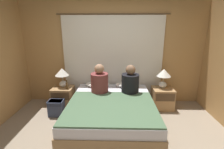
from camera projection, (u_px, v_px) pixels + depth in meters
ground_plane at (110, 147)px, 2.64m from camera, size 16.00×16.00×0.00m
wall_back at (113, 54)px, 4.02m from camera, size 4.51×0.06×2.50m
curtain_panel at (113, 61)px, 4.00m from camera, size 2.62×0.02×2.18m
bed at (112, 112)px, 3.26m from camera, size 1.67×1.94×0.49m
nightstand_left at (63, 97)px, 3.93m from camera, size 0.48×0.45×0.50m
nightstand_right at (162, 98)px, 3.86m from camera, size 0.48×0.45×0.50m
lamp_left at (62, 74)px, 3.83m from camera, size 0.33×0.33×0.46m
lamp_right at (164, 75)px, 3.77m from camera, size 0.33×0.33×0.46m
pillow_left at (97, 84)px, 3.93m from camera, size 0.58×0.30×0.12m
pillow_right at (128, 85)px, 3.91m from camera, size 0.58×0.30×0.12m
blanket_on_bed at (111, 107)px, 2.91m from camera, size 1.61×1.31×0.03m
person_left_in_bed at (100, 81)px, 3.52m from camera, size 0.38×0.38×0.64m
person_right_in_bed at (130, 82)px, 3.50m from camera, size 0.38×0.38×0.63m
beer_bottle_on_left_stand at (67, 86)px, 3.74m from camera, size 0.06×0.06×0.21m
backpack_on_floor at (56, 107)px, 3.54m from camera, size 0.32×0.24×0.35m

